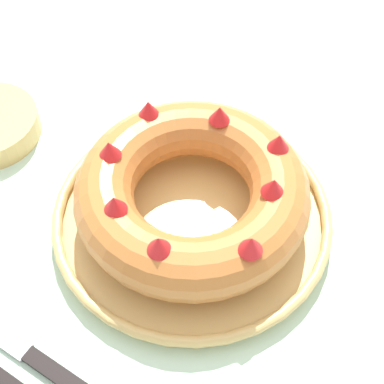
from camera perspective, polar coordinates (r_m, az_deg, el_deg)
dining_table at (r=0.72m, az=-0.37°, el=-5.83°), size 1.19×1.15×0.76m
serving_dish at (r=0.62m, az=-0.00°, el=-2.50°), size 0.32×0.32×0.02m
bundt_cake at (r=0.58m, az=0.00°, el=0.05°), size 0.26×0.26×0.08m
cake_knife at (r=0.57m, az=-16.92°, el=-16.31°), size 0.02×0.17×0.01m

